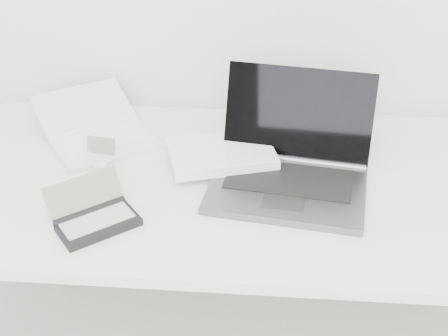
# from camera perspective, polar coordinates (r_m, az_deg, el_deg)

# --- Properties ---
(desk) EXTENTS (1.60, 0.80, 0.73)m
(desk) POSITION_cam_1_polar(r_m,az_deg,el_deg) (1.69, 1.12, -2.34)
(desk) COLOR white
(desk) RESTS_ON ground
(laptop_large) EXTENTS (0.57, 0.42, 0.26)m
(laptop_large) POSITION_cam_1_polar(r_m,az_deg,el_deg) (1.66, 4.07, 0.45)
(laptop_large) COLOR #5C5F62
(laptop_large) RESTS_ON desk
(netbook_open_white) EXTENTS (0.43, 0.45, 0.09)m
(netbook_open_white) POSITION_cam_1_polar(r_m,az_deg,el_deg) (1.87, -11.39, 3.17)
(netbook_open_white) COLOR white
(netbook_open_white) RESTS_ON desk
(pda_silver) EXTENTS (0.09, 0.09, 0.07)m
(pda_silver) POSITION_cam_1_polar(r_m,az_deg,el_deg) (1.76, -11.45, 0.75)
(pda_silver) COLOR silver
(pda_silver) RESTS_ON desk
(palmtop_charcoal) EXTENTS (0.24, 0.23, 0.10)m
(palmtop_charcoal) POSITION_cam_1_polar(r_m,az_deg,el_deg) (1.53, -11.76, -4.36)
(palmtop_charcoal) COLOR black
(palmtop_charcoal) RESTS_ON desk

